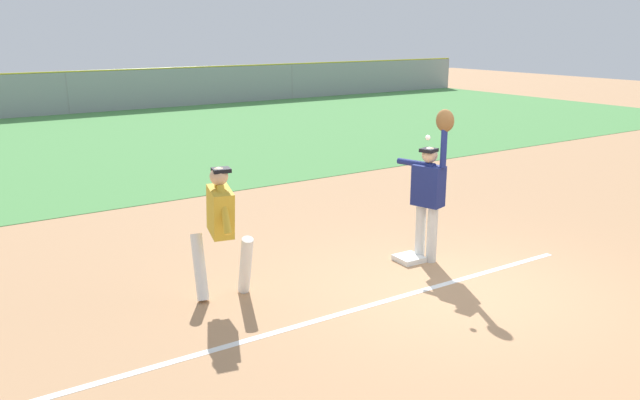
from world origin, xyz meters
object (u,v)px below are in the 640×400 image
runner (221,223)px  fielder (429,188)px  first_base (409,258)px  parked_car_tan (225,81)px  baseball (428,138)px  parked_car_blue (95,87)px

runner → fielder: bearing=3.9°
first_base → parked_car_tan: (8.72, 24.49, 0.63)m
fielder → baseball: size_ratio=30.81×
first_base → parked_car_blue: 24.88m
first_base → parked_car_blue: size_ratio=0.09×
baseball → fielder: bearing=36.8°
baseball → first_base: bearing=88.3°
first_base → fielder: fielder is taller
parked_car_tan → fielder: bearing=-114.8°
parked_car_blue → parked_car_tan: same height
runner → baseball: 3.08m
first_base → fielder: 1.11m
fielder → parked_car_tan: (8.48, 24.60, -0.45)m
baseball → parked_car_tan: bearing=70.6°
first_base → runner: bearing=173.4°
first_base → baseball: (-0.01, -0.30, 1.87)m
fielder → baseball: bearing=20.6°
baseball → parked_car_tan: size_ratio=0.02×
first_base → runner: size_ratio=0.22×
runner → parked_car_blue: runner is taller
first_base → parked_car_tan: 26.00m
parked_car_blue → baseball: bearing=-92.9°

